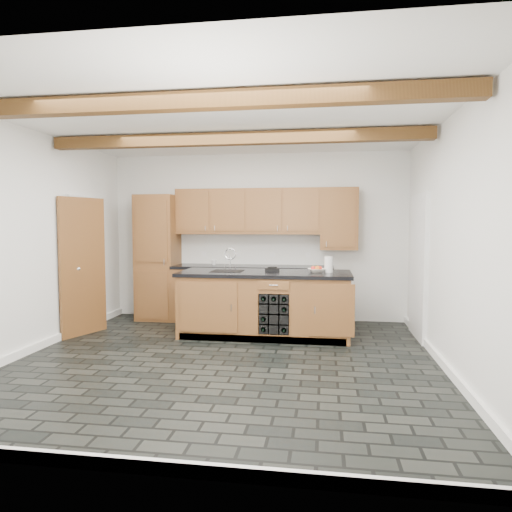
{
  "coord_description": "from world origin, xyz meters",
  "views": [
    {
      "loc": [
        1.15,
        -5.19,
        1.61
      ],
      "look_at": [
        0.25,
        0.8,
        1.19
      ],
      "focal_mm": 32.0,
      "sensor_mm": 36.0,
      "label": 1
    }
  ],
  "objects": [
    {
      "name": "fruit_cluster",
      "position": [
        1.04,
        1.3,
        0.99
      ],
      "size": [
        0.16,
        0.17,
        0.07
      ],
      "color": "red",
      "rests_on": "fruit_bowl"
    },
    {
      "name": "faucet",
      "position": [
        -0.25,
        1.33,
        0.96
      ],
      "size": [
        0.45,
        0.4,
        0.34
      ],
      "color": "black",
      "rests_on": "island"
    },
    {
      "name": "back_cabinetry",
      "position": [
        -0.38,
        2.24,
        0.98
      ],
      "size": [
        3.65,
        0.62,
        2.2
      ],
      "color": "brown",
      "rests_on": "ground"
    },
    {
      "name": "mug",
      "position": [
        -0.7,
        2.27,
        0.97
      ],
      "size": [
        0.12,
        0.12,
        0.08
      ],
      "primitive_type": "imported",
      "rotation": [
        0.0,
        0.0,
        0.38
      ],
      "color": "white",
      "rests_on": "back_cabinetry"
    },
    {
      "name": "ground",
      "position": [
        0.0,
        0.0,
        0.0
      ],
      "size": [
        5.0,
        5.0,
        0.0
      ],
      "primitive_type": "plane",
      "color": "black",
      "rests_on": "ground"
    },
    {
      "name": "fruit_bowl",
      "position": [
        1.04,
        1.3,
        0.96
      ],
      "size": [
        0.29,
        0.29,
        0.06
      ],
      "primitive_type": "imported",
      "rotation": [
        0.0,
        0.0,
        0.3
      ],
      "color": "white",
      "rests_on": "island"
    },
    {
      "name": "room_shell",
      "position": [
        -0.09,
        0.53,
        1.53
      ],
      "size": [
        5.01,
        5.0,
        5.0
      ],
      "color": "white",
      "rests_on": "ground"
    },
    {
      "name": "island",
      "position": [
        0.31,
        1.28,
        0.46
      ],
      "size": [
        2.48,
        0.96,
        0.93
      ],
      "color": "brown",
      "rests_on": "ground"
    },
    {
      "name": "kitchen_scale",
      "position": [
        0.4,
        1.39,
        0.96
      ],
      "size": [
        0.21,
        0.14,
        0.06
      ],
      "rotation": [
        0.0,
        0.0,
        0.03
      ],
      "color": "black",
      "rests_on": "island"
    },
    {
      "name": "paper_towel",
      "position": [
        1.21,
        1.34,
        1.04
      ],
      "size": [
        0.12,
        0.12,
        0.23
      ],
      "primitive_type": "cylinder",
      "color": "white",
      "rests_on": "island"
    }
  ]
}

